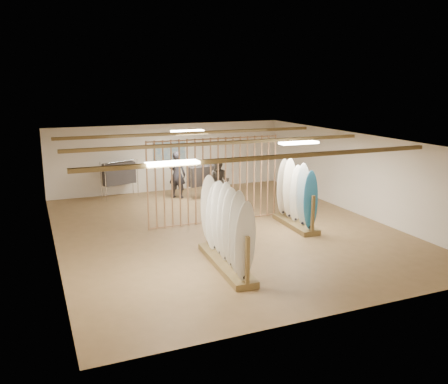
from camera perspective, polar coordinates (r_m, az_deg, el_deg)
name	(u,v)px	position (r m, az deg, el deg)	size (l,w,h in m)	color
floor	(224,229)	(14.90, 0.00, -4.50)	(12.00, 12.00, 0.00)	olive
ceiling	(224,140)	(14.30, 0.00, 6.25)	(12.00, 12.00, 0.00)	gray
wall_back	(169,157)	(20.12, -6.59, 4.16)	(12.00, 12.00, 0.00)	white
wall_front	(343,247)	(9.49, 14.14, -6.48)	(12.00, 12.00, 0.00)	white
wall_left	(52,201)	(13.49, -20.03, -1.03)	(12.00, 12.00, 0.00)	white
wall_right	(357,174)	(17.05, 15.72, 2.13)	(12.00, 12.00, 0.00)	white
ceiling_slats	(224,143)	(14.31, 0.00, 5.94)	(9.50, 6.12, 0.10)	olive
light_panels	(224,142)	(14.31, 0.00, 6.01)	(1.20, 0.35, 0.06)	white
bamboo_partition	(214,181)	(15.26, -1.15, 1.36)	(4.45, 0.05, 2.78)	#A87952
poster	(169,153)	(20.07, -6.59, 4.72)	(1.40, 0.03, 0.90)	#2D66A0
rack_left	(226,240)	(11.76, 0.21, -5.74)	(0.74, 2.99, 2.07)	olive
rack_right	(296,205)	(15.17, 8.66, -1.54)	(0.68, 2.21, 2.08)	olive
clothing_rack_a	(119,174)	(19.12, -12.49, 2.17)	(1.34, 0.74, 1.50)	silver
clothing_rack_b	(203,176)	(18.68, -2.51, 1.94)	(1.26, 0.49, 1.36)	silver
shopper_a	(177,172)	(18.73, -5.67, 2.47)	(0.78, 0.53, 2.13)	#25242C
shopper_b	(219,178)	(17.84, -0.60, 1.65)	(0.92, 0.72, 1.92)	#342E28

